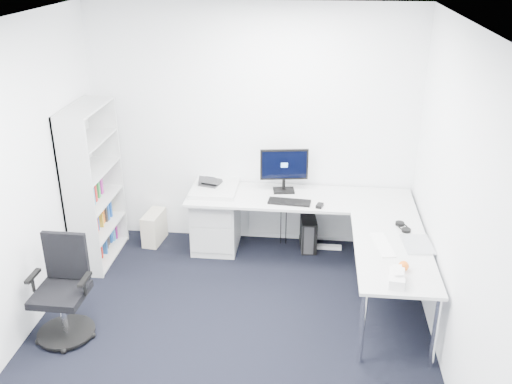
# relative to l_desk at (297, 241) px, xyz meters

# --- Properties ---
(ground) EXTENTS (4.20, 4.20, 0.00)m
(ground) POSITION_rel_l_desk_xyz_m (-0.55, -1.40, -0.36)
(ground) COLOR black
(ceiling) EXTENTS (4.20, 4.20, 0.00)m
(ceiling) POSITION_rel_l_desk_xyz_m (-0.55, -1.40, 2.34)
(ceiling) COLOR white
(wall_back) EXTENTS (3.60, 0.02, 2.70)m
(wall_back) POSITION_rel_l_desk_xyz_m (-0.55, 0.70, 0.99)
(wall_back) COLOR white
(wall_back) RESTS_ON ground
(wall_right) EXTENTS (0.02, 4.20, 2.70)m
(wall_right) POSITION_rel_l_desk_xyz_m (1.25, -1.40, 0.99)
(wall_right) COLOR white
(wall_right) RESTS_ON ground
(l_desk) EXTENTS (2.43, 1.36, 0.71)m
(l_desk) POSITION_rel_l_desk_xyz_m (0.00, 0.00, 0.00)
(l_desk) COLOR #BBBDBD
(l_desk) RESTS_ON ground
(drawer_pedestal) EXTENTS (0.49, 0.61, 0.76)m
(drawer_pedestal) POSITION_rel_l_desk_xyz_m (-0.94, 0.44, 0.02)
(drawer_pedestal) COLOR #BBBDBD
(drawer_pedestal) RESTS_ON ground
(bookshelf) EXTENTS (0.34, 0.87, 1.73)m
(bookshelf) POSITION_rel_l_desk_xyz_m (-2.17, 0.05, 0.51)
(bookshelf) COLOR #BABCBC
(bookshelf) RESTS_ON ground
(task_chair) EXTENTS (0.53, 0.53, 0.93)m
(task_chair) POSITION_rel_l_desk_xyz_m (-2.00, -1.34, 0.11)
(task_chair) COLOR black
(task_chair) RESTS_ON ground
(black_pc_tower) EXTENTS (0.21, 0.40, 0.37)m
(black_pc_tower) POSITION_rel_l_desk_xyz_m (0.11, 0.51, -0.17)
(black_pc_tower) COLOR black
(black_pc_tower) RESTS_ON ground
(beige_pc_tower) EXTENTS (0.22, 0.40, 0.37)m
(beige_pc_tower) POSITION_rel_l_desk_xyz_m (-1.68, 0.46, -0.17)
(beige_pc_tower) COLOR beige
(beige_pc_tower) RESTS_ON ground
(power_strip) EXTENTS (0.37, 0.06, 0.04)m
(power_strip) POSITION_rel_l_desk_xyz_m (0.31, 0.50, -0.33)
(power_strip) COLOR white
(power_strip) RESTS_ON ground
(monitor) EXTENTS (0.54, 0.24, 0.50)m
(monitor) POSITION_rel_l_desk_xyz_m (-0.18, 0.47, 0.61)
(monitor) COLOR black
(monitor) RESTS_ON l_desk
(black_keyboard) EXTENTS (0.46, 0.20, 0.02)m
(black_keyboard) POSITION_rel_l_desk_xyz_m (-0.10, 0.17, 0.37)
(black_keyboard) COLOR black
(black_keyboard) RESTS_ON l_desk
(mouse) EXTENTS (0.09, 0.11, 0.03)m
(mouse) POSITION_rel_l_desk_xyz_m (0.22, 0.10, 0.37)
(mouse) COLOR black
(mouse) RESTS_ON l_desk
(desk_phone) EXTENTS (0.26, 0.26, 0.15)m
(desk_phone) POSITION_rel_l_desk_xyz_m (-1.00, 0.48, 0.43)
(desk_phone) COLOR #2B2C2E
(desk_phone) RESTS_ON l_desk
(laptop) EXTENTS (0.40, 0.39, 0.26)m
(laptop) POSITION_rel_l_desk_xyz_m (1.10, -0.62, 0.49)
(laptop) COLOR #BABCC1
(laptop) RESTS_ON l_desk
(white_keyboard) EXTENTS (0.20, 0.47, 0.02)m
(white_keyboard) POSITION_rel_l_desk_xyz_m (0.79, -0.66, 0.36)
(white_keyboard) COLOR white
(white_keyboard) RESTS_ON l_desk
(headphones) EXTENTS (0.19, 0.24, 0.05)m
(headphones) POSITION_rel_l_desk_xyz_m (1.02, -0.30, 0.38)
(headphones) COLOR black
(headphones) RESTS_ON l_desk
(orange_fruit) EXTENTS (0.09, 0.09, 0.09)m
(orange_fruit) POSITION_rel_l_desk_xyz_m (0.92, -1.08, 0.40)
(orange_fruit) COLOR orange
(orange_fruit) RESTS_ON l_desk
(tissue_box) EXTENTS (0.15, 0.25, 0.08)m
(tissue_box) POSITION_rel_l_desk_xyz_m (0.84, -1.28, 0.40)
(tissue_box) COLOR white
(tissue_box) RESTS_ON l_desk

